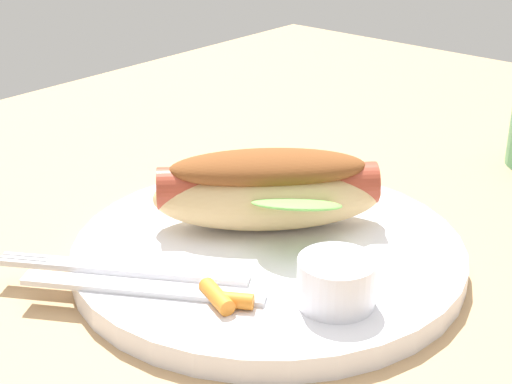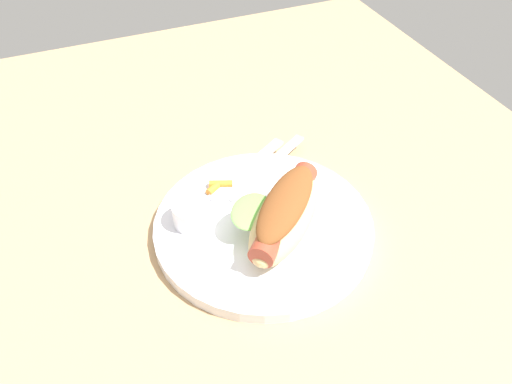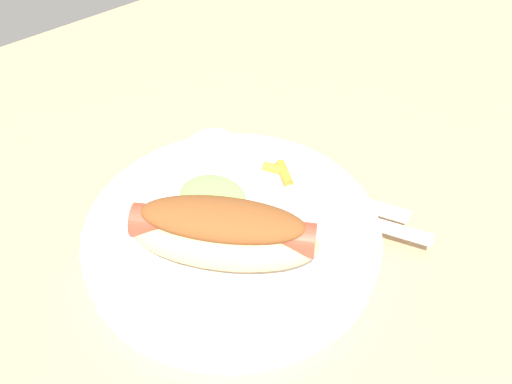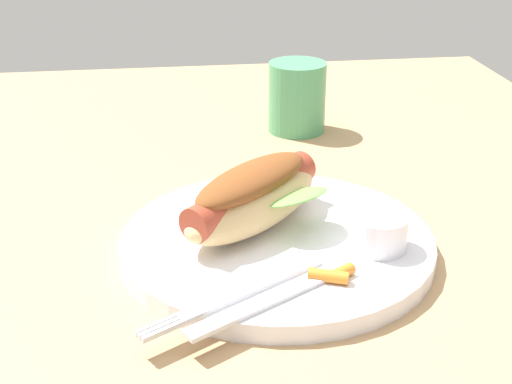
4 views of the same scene
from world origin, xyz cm
name	(u,v)px [view 3 (image 3 of 4)]	position (x,y,z in cm)	size (l,w,h in cm)	color
ground_plane	(225,272)	(0.00, 0.00, -0.90)	(120.00, 90.00, 1.80)	tan
plate	(232,236)	(-2.06, -1.81, 0.80)	(26.54, 26.54, 1.60)	white
hot_dog	(225,231)	(-0.22, -0.02, 4.44)	(15.79, 15.78, 5.54)	#DBB77A
sauce_ramekin	(213,155)	(-5.31, -9.69, 3.04)	(4.63, 4.63, 2.89)	white
fork	(339,214)	(-10.95, 2.39, 1.80)	(9.53, 14.56, 0.40)	silver
knife	(332,197)	(-11.83, 0.38, 1.78)	(15.16, 1.40, 0.36)	silver
carrot_garnish	(280,172)	(-9.77, -4.89, 2.09)	(2.38, 3.86, 0.99)	orange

